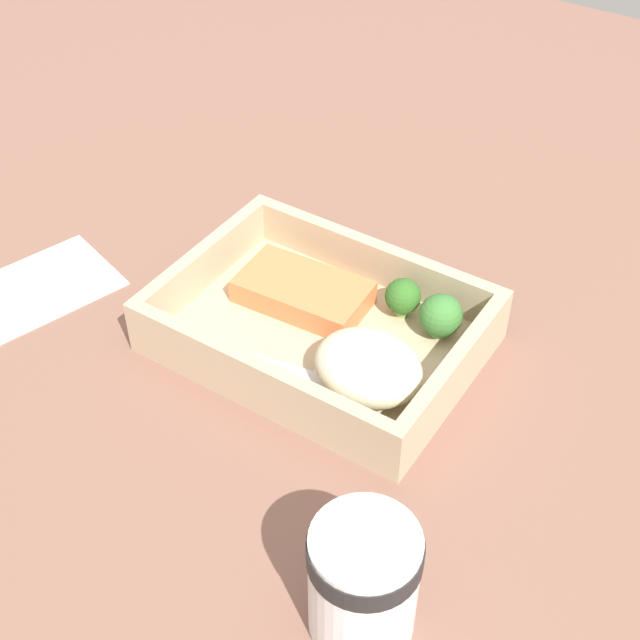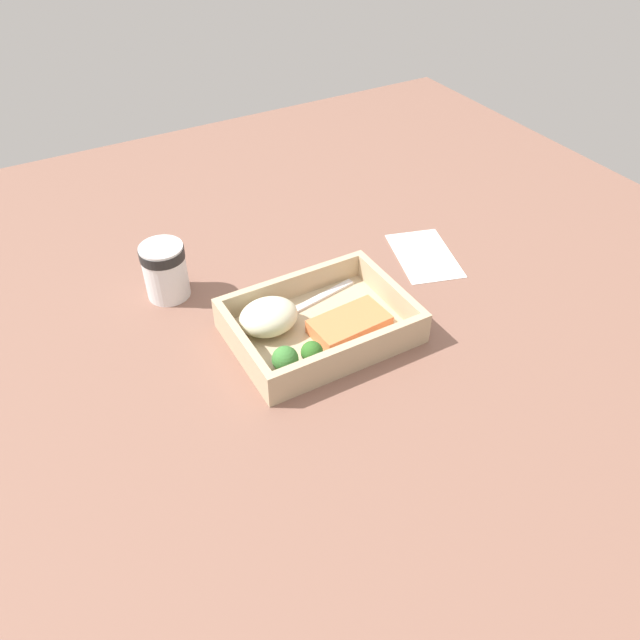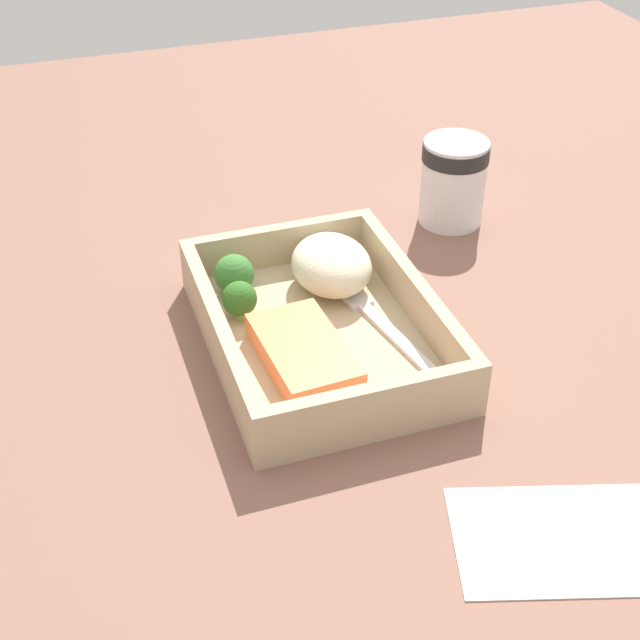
% 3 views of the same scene
% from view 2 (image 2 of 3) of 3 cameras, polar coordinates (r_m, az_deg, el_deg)
% --- Properties ---
extents(ground_plane, '(1.60, 1.60, 0.02)m').
position_cam_2_polar(ground_plane, '(0.94, -0.00, -1.72)').
color(ground_plane, brown).
extents(takeout_tray, '(0.26, 0.19, 0.01)m').
position_cam_2_polar(takeout_tray, '(0.93, -0.00, -0.99)').
color(takeout_tray, tan).
rests_on(takeout_tray, ground_plane).
extents(tray_rim, '(0.26, 0.19, 0.04)m').
position_cam_2_polar(tray_rim, '(0.91, -0.00, 0.23)').
color(tray_rim, tan).
rests_on(tray_rim, takeout_tray).
extents(salmon_fillet, '(0.12, 0.07, 0.02)m').
position_cam_2_polar(salmon_fillet, '(0.91, 2.71, -0.42)').
color(salmon_fillet, '#EF7945').
rests_on(salmon_fillet, takeout_tray).
extents(mashed_potatoes, '(0.09, 0.07, 0.05)m').
position_cam_2_polar(mashed_potatoes, '(0.91, -4.72, 0.29)').
color(mashed_potatoes, beige).
rests_on(mashed_potatoes, takeout_tray).
extents(broccoli_floret_1, '(0.04, 0.04, 0.04)m').
position_cam_2_polar(broccoli_floret_1, '(0.84, -3.20, -3.63)').
color(broccoli_floret_1, '#85AA63').
rests_on(broccoli_floret_1, takeout_tray).
extents(broccoli_floret_2, '(0.03, 0.03, 0.04)m').
position_cam_2_polar(broccoli_floret_2, '(0.85, -0.74, -2.99)').
color(broccoli_floret_2, '#7BA356').
rests_on(broccoli_floret_2, takeout_tray).
extents(fork, '(0.16, 0.04, 0.00)m').
position_cam_2_polar(fork, '(0.96, -1.14, 1.49)').
color(fork, silver).
rests_on(fork, takeout_tray).
extents(paper_cup, '(0.07, 0.07, 0.09)m').
position_cam_2_polar(paper_cup, '(1.00, -14.02, 4.61)').
color(paper_cup, white).
rests_on(paper_cup, ground_plane).
extents(receipt_slip, '(0.14, 0.17, 0.00)m').
position_cam_2_polar(receipt_slip, '(1.10, 9.52, 5.86)').
color(receipt_slip, white).
rests_on(receipt_slip, ground_plane).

